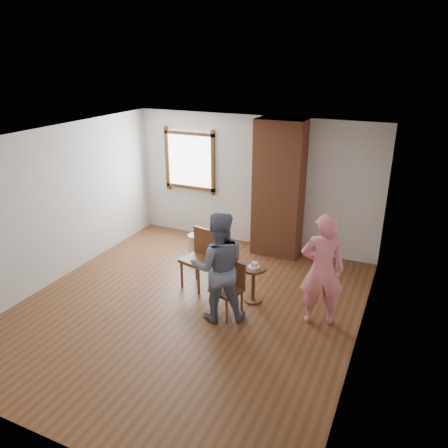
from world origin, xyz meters
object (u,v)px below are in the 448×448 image
Objects in this scene: stoneware_crock at (196,244)px; dining_chair_right at (230,285)px; person_pink at (322,270)px; side_table at (253,278)px; man at (218,267)px; dining_chair_left at (200,255)px.

dining_chair_right is at bearing -48.69° from stoneware_crock.
stoneware_crock is at bearing -43.54° from person_pink.
dining_chair_right reaches higher than side_table.
man is at bearing -114.71° from side_table.
person_pink is (1.08, -0.15, 0.44)m from side_table.
dining_chair_right is at bearing -150.89° from man.
man reaches higher than dining_chair_left.
dining_chair_left is 0.58× the size of person_pink.
stoneware_crock is at bearing 135.09° from dining_chair_left.
side_table is 1.17m from person_pink.
side_table reaches higher than stoneware_crock.
dining_chair_right is 1.41× the size of side_table.
stoneware_crock is 3.08m from person_pink.
stoneware_crock is 0.48× the size of dining_chair_right.
man is (-0.11, -0.17, 0.36)m from dining_chair_right.
dining_chair_left is at bearing -58.31° from stoneware_crock.
man is at bearing -102.98° from dining_chair_right.
stoneware_crock is 0.24× the size of man.
dining_chair_left reaches higher than stoneware_crock.
dining_chair_left is at bearing -25.40° from person_pink.
person_pink is at bearing 172.02° from man.
dining_chair_right is (0.81, -0.61, -0.07)m from dining_chair_left.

